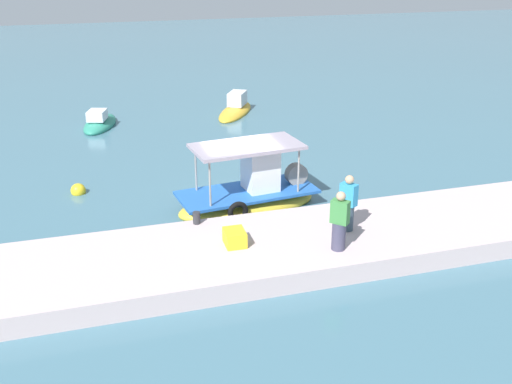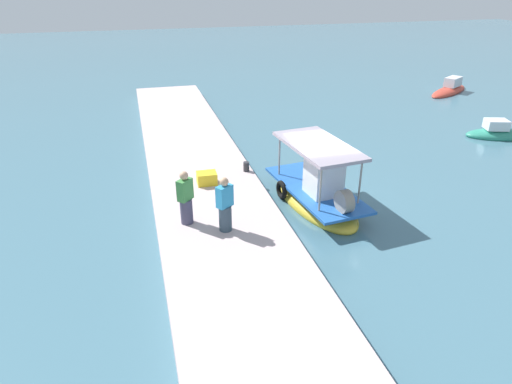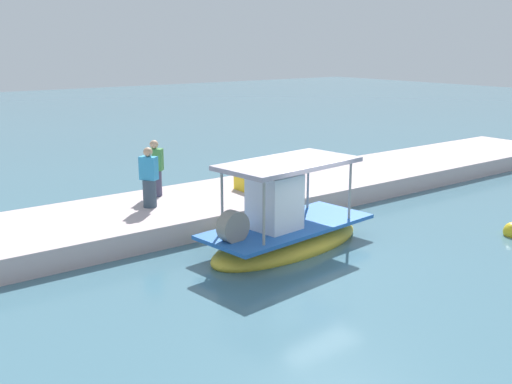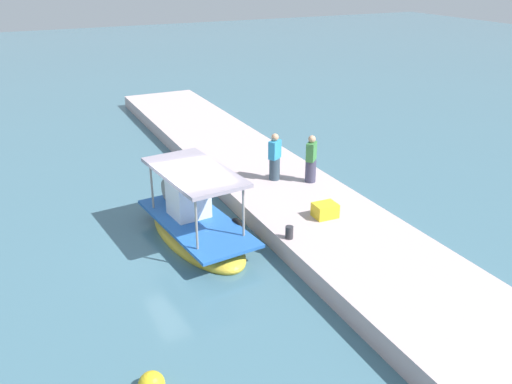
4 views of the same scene
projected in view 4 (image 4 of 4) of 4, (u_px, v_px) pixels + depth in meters
ground_plane at (186, 244)px, 17.08m from camera, size 120.00×120.00×0.00m
dock_quay at (306, 210)px, 18.68m from camera, size 36.00×4.12×0.63m
main_fishing_boat at (195, 224)px, 17.31m from camera, size 5.33×2.59×2.72m
fisherman_near_bollard at (311, 161)px, 19.91m from camera, size 0.56×0.56×1.79m
fisherman_by_crate at (275, 159)px, 20.11m from camera, size 0.55×0.58×1.79m
mooring_bollard at (289, 232)px, 16.07m from camera, size 0.24×0.24×0.39m
cargo_crate at (325, 210)px, 17.39m from camera, size 0.61×0.76×0.46m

